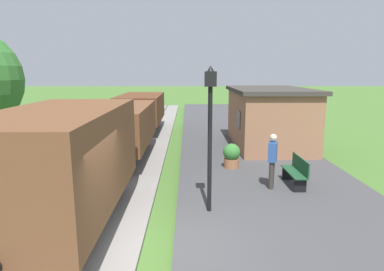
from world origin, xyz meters
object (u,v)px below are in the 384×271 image
object	(u,v)px
freight_train	(117,128)
bench_near_hut	(296,171)
station_hut	(268,117)
potted_planter	(232,155)
lamp_post_near	(210,113)
person_waiting	(272,159)

from	to	relation	value
freight_train	bench_near_hut	bearing A→B (deg)	-28.52
station_hut	bench_near_hut	world-z (taller)	station_hut
potted_planter	lamp_post_near	distance (m)	4.56
person_waiting	lamp_post_near	distance (m)	3.08
station_hut	potted_planter	size ratio (longest dim) A/B	6.33
person_waiting	station_hut	bearing A→B (deg)	-81.77
bench_near_hut	person_waiting	bearing A→B (deg)	-164.28
bench_near_hut	lamp_post_near	size ratio (longest dim) A/B	0.41
bench_near_hut	person_waiting	xyz separation A→B (m)	(-0.84, -0.24, 0.46)
bench_near_hut	station_hut	bearing A→B (deg)	85.31
potted_planter	person_waiting	bearing A→B (deg)	-67.25
station_hut	bench_near_hut	bearing A→B (deg)	-94.69
station_hut	potted_planter	xyz separation A→B (m)	(-2.26, -3.76, -0.93)
lamp_post_near	station_hut	bearing A→B (deg)	66.43
lamp_post_near	freight_train	bearing A→B (deg)	122.94
station_hut	person_waiting	bearing A→B (deg)	-102.34
person_waiting	lamp_post_near	xyz separation A→B (m)	(-2.03, -1.66, 1.62)
bench_near_hut	lamp_post_near	bearing A→B (deg)	-146.57
bench_near_hut	freight_train	bearing A→B (deg)	151.48
freight_train	potted_planter	bearing A→B (deg)	-17.44
station_hut	potted_planter	distance (m)	4.48
freight_train	person_waiting	world-z (taller)	freight_train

